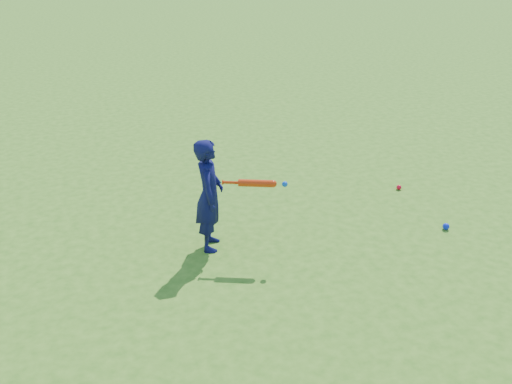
# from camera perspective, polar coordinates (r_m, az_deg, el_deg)

# --- Properties ---
(ground) EXTENTS (80.00, 80.00, 0.00)m
(ground) POSITION_cam_1_polar(r_m,az_deg,el_deg) (6.47, -7.96, -5.09)
(ground) COLOR #3B741B
(ground) RESTS_ON ground
(child) EXTENTS (0.42, 0.52, 1.25)m
(child) POSITION_cam_1_polar(r_m,az_deg,el_deg) (6.08, -4.70, -0.32)
(child) COLOR #0E0F43
(child) RESTS_ON ground
(ground_ball_red) EXTENTS (0.07, 0.07, 0.07)m
(ground_ball_red) POSITION_cam_1_polar(r_m,az_deg,el_deg) (7.94, 14.10, 0.46)
(ground_ball_red) COLOR red
(ground_ball_red) RESTS_ON ground
(ground_ball_blue) EXTENTS (0.08, 0.08, 0.08)m
(ground_ball_blue) POSITION_cam_1_polar(r_m,az_deg,el_deg) (7.03, 18.47, -3.29)
(ground_ball_blue) COLOR #0C22D8
(ground_ball_blue) RESTS_ON ground
(bat_swing) EXTENTS (0.65, 0.29, 0.08)m
(bat_swing) POSITION_cam_1_polar(r_m,az_deg,el_deg) (5.92, 0.28, 0.87)
(bat_swing) COLOR red
(bat_swing) RESTS_ON ground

